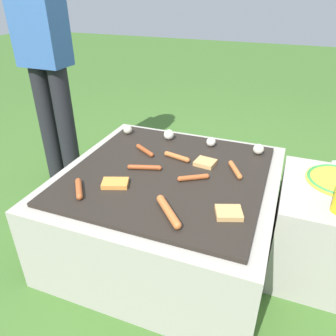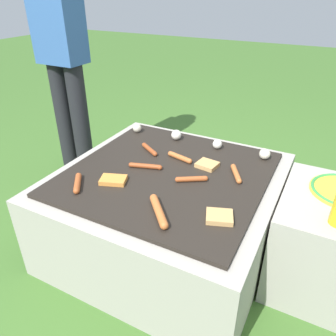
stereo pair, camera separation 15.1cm
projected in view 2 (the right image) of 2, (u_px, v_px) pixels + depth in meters
ground_plane at (168, 243)px, 1.73m from camera, size 14.00×14.00×0.00m
grill at (168, 210)px, 1.63m from camera, size 0.99×0.99×0.44m
side_ledge at (330, 243)px, 1.42m from camera, size 0.46×0.52×0.44m
person_standing at (60, 39)px, 1.92m from camera, size 0.28×0.21×1.61m
sausage_front_center at (159, 211)px, 1.23m from camera, size 0.15×0.16×0.03m
sausage_front_right at (192, 179)px, 1.44m from camera, size 0.13×0.09×0.02m
sausage_back_center at (236, 173)px, 1.48m from camera, size 0.09×0.14×0.02m
sausage_front_left at (78, 183)px, 1.41m from camera, size 0.10×0.13×0.03m
sausage_mid_right at (146, 166)px, 1.54m from camera, size 0.16×0.07×0.02m
sausage_back_left at (149, 149)px, 1.70m from camera, size 0.13×0.09×0.02m
sausage_mid_left at (180, 157)px, 1.62m from camera, size 0.14×0.05×0.02m
bread_slice_center at (219, 217)px, 1.21m from camera, size 0.12×0.11×0.02m
bread_slice_left at (207, 165)px, 1.56m from camera, size 0.10×0.10×0.02m
bread_slice_right at (113, 180)px, 1.44m from camera, size 0.13×0.11×0.02m
mushroom_row at (197, 140)px, 1.77m from camera, size 0.79×0.07×0.06m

